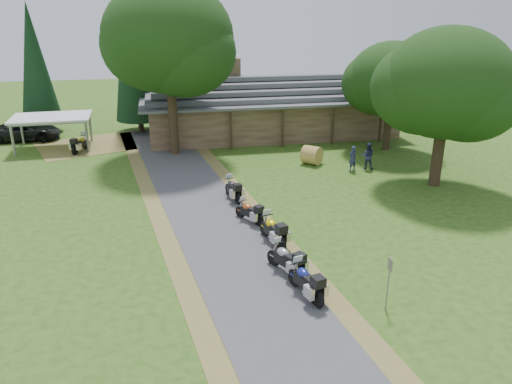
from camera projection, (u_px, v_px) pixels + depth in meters
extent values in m
plane|color=#2B4E16|center=(252.00, 286.00, 19.71)|extent=(120.00, 120.00, 0.00)
plane|color=#4A4A4C|center=(226.00, 242.00, 23.29)|extent=(51.95, 51.95, 0.00)
imported|color=black|center=(24.00, 127.00, 40.16)|extent=(2.65, 5.94, 2.25)
imported|color=#2A2F51|center=(353.00, 156.00, 32.85)|extent=(0.67, 0.57, 1.98)
imported|color=#2A2F51|center=(368.00, 154.00, 33.19)|extent=(0.72, 0.63, 2.11)
cylinder|color=olive|center=(312.00, 155.00, 34.34)|extent=(1.72, 1.72, 1.27)
cone|color=black|center=(134.00, 40.00, 40.71)|extent=(4.02, 4.02, 15.29)
cone|color=black|center=(35.00, 69.00, 41.25)|extent=(3.31, 3.31, 10.66)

